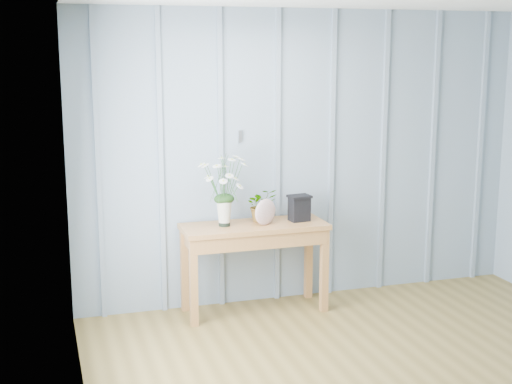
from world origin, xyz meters
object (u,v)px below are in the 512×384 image
object	(u,v)px
carved_box	(299,208)
felt_disc_vessel	(265,212)
daisy_vase	(224,182)
sideboard	(254,238)

from	to	relation	value
carved_box	felt_disc_vessel	bearing A→B (deg)	-170.13
daisy_vase	felt_disc_vessel	distance (m)	0.42
sideboard	daisy_vase	size ratio (longest dim) A/B	2.06
daisy_vase	felt_disc_vessel	world-z (taller)	daisy_vase
sideboard	felt_disc_vessel	distance (m)	0.24
sideboard	daisy_vase	bearing A→B (deg)	176.40
felt_disc_vessel	carved_box	bearing A→B (deg)	-14.43
carved_box	daisy_vase	bearing A→B (deg)	178.78
felt_disc_vessel	carved_box	world-z (taller)	same
felt_disc_vessel	sideboard	bearing A→B (deg)	121.69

